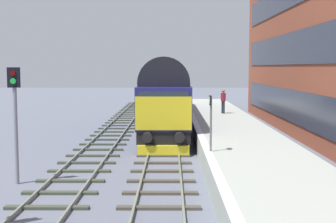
{
  "coord_description": "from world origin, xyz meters",
  "views": [
    {
      "loc": [
        0.37,
        -24.8,
        4.18
      ],
      "look_at": [
        0.2,
        -1.08,
        1.92
      ],
      "focal_mm": 50.05,
      "sensor_mm": 36.0,
      "label": 1
    }
  ],
  "objects_px": {
    "platform_number_sign": "(211,115)",
    "waiting_passenger": "(223,99)",
    "signal_post_mid": "(15,111)",
    "diesel_locomotive": "(166,93)"
  },
  "relations": [
    {
      "from": "platform_number_sign",
      "to": "waiting_passenger",
      "type": "bearing_deg",
      "value": 81.85
    },
    {
      "from": "signal_post_mid",
      "to": "platform_number_sign",
      "type": "xyz_separation_m",
      "value": [
        7.01,
        1.05,
        -0.22
      ]
    },
    {
      "from": "diesel_locomotive",
      "to": "signal_post_mid",
      "type": "xyz_separation_m",
      "value": [
        -5.16,
        -14.37,
        0.13
      ]
    },
    {
      "from": "diesel_locomotive",
      "to": "waiting_passenger",
      "type": "relative_size",
      "value": 11.3
    },
    {
      "from": "signal_post_mid",
      "to": "waiting_passenger",
      "type": "relative_size",
      "value": 2.54
    },
    {
      "from": "diesel_locomotive",
      "to": "platform_number_sign",
      "type": "xyz_separation_m",
      "value": [
        1.84,
        -13.32,
        -0.09
      ]
    },
    {
      "from": "diesel_locomotive",
      "to": "platform_number_sign",
      "type": "height_order",
      "value": "diesel_locomotive"
    },
    {
      "from": "diesel_locomotive",
      "to": "platform_number_sign",
      "type": "distance_m",
      "value": 13.45
    },
    {
      "from": "platform_number_sign",
      "to": "diesel_locomotive",
      "type": "bearing_deg",
      "value": 97.88
    },
    {
      "from": "signal_post_mid",
      "to": "platform_number_sign",
      "type": "distance_m",
      "value": 7.09
    }
  ]
}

